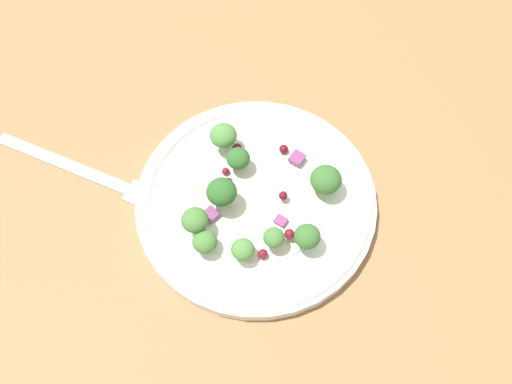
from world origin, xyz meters
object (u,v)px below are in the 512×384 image
(plate, at_px, (256,201))
(fork, at_px, (88,173))
(broccoli_floret_2, at_px, (222,192))
(broccoli_floret_1, at_px, (238,159))
(broccoli_floret_0, at_px, (326,180))

(plate, xyz_separation_m, fork, (-0.01, 0.17, -0.01))
(broccoli_floret_2, relative_size, fork, 0.15)
(broccoli_floret_2, bearing_deg, fork, 90.41)
(plate, distance_m, broccoli_floret_1, 0.04)
(broccoli_floret_1, bearing_deg, plate, -136.91)
(broccoli_floret_1, distance_m, broccoli_floret_2, 0.04)
(fork, bearing_deg, broccoli_floret_2, -89.59)
(broccoli_floret_2, bearing_deg, broccoli_floret_0, -64.00)
(broccoli_floret_1, bearing_deg, broccoli_floret_0, -89.14)
(plate, xyz_separation_m, broccoli_floret_2, (-0.01, 0.03, 0.03))
(plate, relative_size, broccoli_floret_2, 8.00)
(broccoli_floret_0, height_order, broccoli_floret_2, broccoli_floret_2)
(broccoli_floret_2, height_order, fork, broccoli_floret_2)
(broccoli_floret_0, bearing_deg, broccoli_floret_1, 90.86)
(broccoli_floret_0, distance_m, fork, 0.24)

